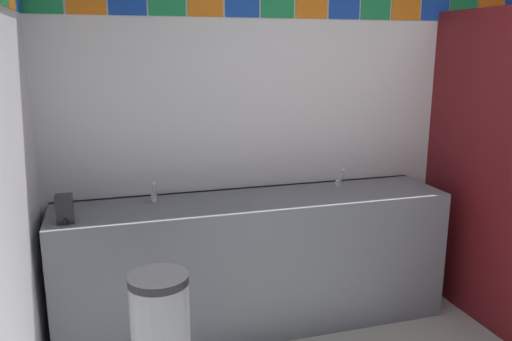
# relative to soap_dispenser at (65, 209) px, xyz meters

# --- Properties ---
(wall_back) EXTENTS (4.23, 0.09, 2.62)m
(wall_back) POSITION_rel_soap_dispenser_xyz_m (1.94, 0.47, 0.37)
(wall_back) COLOR silver
(wall_back) RESTS_ON ground_plane
(vanity_counter) EXTENTS (2.50, 0.55, 0.87)m
(vanity_counter) POSITION_rel_soap_dispenser_xyz_m (1.12, 0.16, -0.50)
(vanity_counter) COLOR slate
(vanity_counter) RESTS_ON ground_plane
(faucet_left) EXTENTS (0.04, 0.10, 0.14)m
(faucet_left) POSITION_rel_soap_dispenser_xyz_m (0.50, 0.25, -0.03)
(faucet_left) COLOR silver
(faucet_left) RESTS_ON vanity_counter
(faucet_right) EXTENTS (0.04, 0.10, 0.14)m
(faucet_right) POSITION_rel_soap_dispenser_xyz_m (1.75, 0.25, -0.03)
(faucet_right) COLOR silver
(faucet_right) RESTS_ON vanity_counter
(soap_dispenser) EXTENTS (0.09, 0.09, 0.16)m
(soap_dispenser) POSITION_rel_soap_dispenser_xyz_m (0.00, 0.00, 0.00)
(soap_dispenser) COLOR black
(soap_dispenser) RESTS_ON vanity_counter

